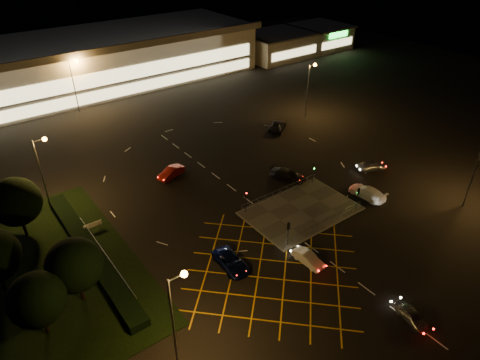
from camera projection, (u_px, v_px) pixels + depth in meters
ground at (279, 209)px, 56.08m from camera, size 180.00×180.00×0.00m
pedestrian_island at (301, 211)px, 55.70m from camera, size 14.00×9.00×0.12m
grass_verge at (46, 273)px, 45.98m from camera, size 18.00×30.00×0.08m
hedge at (91, 252)px, 48.27m from camera, size 2.00×26.00×1.00m
supermarket at (98, 60)px, 95.52m from camera, size 72.00×26.50×10.50m
retail_unit_a at (277, 45)px, 114.48m from camera, size 18.80×14.80×6.35m
retail_unit_b at (319, 36)px, 122.57m from camera, size 14.80×14.80×6.35m
streetlight_sw at (176, 309)px, 33.52m from camera, size 1.78×0.56×10.03m
streetlight_se at (479, 162)px, 53.42m from camera, size 1.78×0.56×10.03m
streetlight_nw at (43, 164)px, 52.96m from camera, size 1.78×0.56×10.03m
streetlight_ne at (310, 83)px, 78.63m from camera, size 1.78×0.56×10.03m
streetlight_far_left at (75, 79)px, 80.50m from camera, size 1.78×0.56×10.03m
streetlight_far_right at (239, 44)px, 102.12m from camera, size 1.78×0.56×10.03m
signal_sw at (288, 229)px, 48.72m from camera, size 0.28×0.30×3.15m
signal_se at (358, 194)px, 54.80m from camera, size 0.28×0.30×3.15m
signal_nw at (246, 198)px, 54.17m from camera, size 0.28×0.30×3.15m
signal_ne at (314, 169)px, 60.24m from camera, size 0.28×0.30×3.15m
tree_a at (37, 300)px, 37.24m from camera, size 5.04×5.04×6.86m
tree_c at (16, 202)px, 48.84m from camera, size 5.76×5.76×7.84m
tree_e at (74, 265)px, 40.47m from camera, size 5.40×5.40×7.35m
car_near_silver at (412, 315)px, 40.46m from camera, size 2.16×3.83×1.23m
car_queue_white at (308, 258)px, 47.10m from camera, size 1.56×4.00×1.30m
car_left_blue at (231, 262)px, 46.55m from camera, size 2.73×5.31×1.43m
car_far_dkgrey at (288, 175)px, 62.09m from camera, size 4.11×5.55×1.50m
car_right_silver at (371, 166)px, 64.33m from camera, size 4.69×3.40×1.48m
car_circ_red at (171, 172)px, 62.65m from camera, size 4.68×2.76×1.46m
car_east_grey at (277, 126)px, 76.46m from camera, size 5.70×5.04×1.46m
car_approach_white at (367, 192)px, 58.13m from camera, size 2.43×5.42×1.54m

